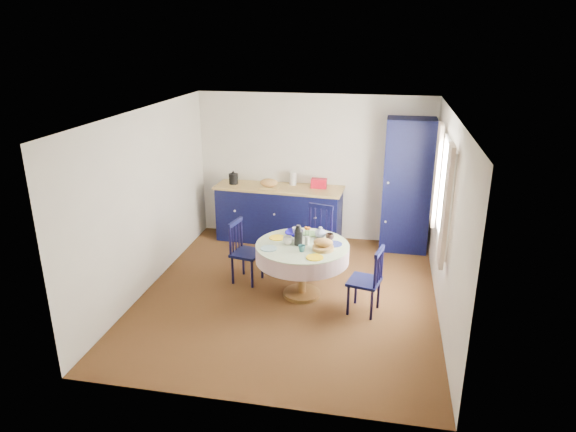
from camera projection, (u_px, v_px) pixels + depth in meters
name	position (u px, v px, depth m)	size (l,w,h in m)	color
floor	(289.00, 295.00, 7.12)	(4.50, 4.50, 0.00)	black
ceiling	(289.00, 114.00, 6.28)	(4.50, 4.50, 0.00)	white
wall_back	(313.00, 168.00, 8.78)	(4.00, 0.02, 2.50)	beige
wall_left	(146.00, 201.00, 7.06)	(0.02, 4.50, 2.50)	beige
wall_right	(447.00, 220.00, 6.34)	(0.02, 4.50, 2.50)	beige
window	(443.00, 192.00, 6.54)	(0.10, 1.74, 1.45)	white
kitchen_counter	(279.00, 213.00, 8.87)	(2.21, 0.80, 1.21)	black
pantry_cabinet	(407.00, 186.00, 8.32)	(0.77, 0.57, 2.19)	black
dining_table	(303.00, 253.00, 6.91)	(1.26, 1.26, 1.04)	#563218
chair_left	(245.00, 251.00, 7.39)	(0.47, 0.48, 0.92)	black
chair_far	(317.00, 237.00, 7.81)	(0.53, 0.51, 0.98)	black
chair_right	(367.00, 280.00, 6.54)	(0.47, 0.48, 0.91)	black
mug_a	(288.00, 241.00, 6.85)	(0.14, 0.14, 0.11)	silver
mug_b	(302.00, 248.00, 6.63)	(0.09, 0.09, 0.09)	#275F65
mug_c	(330.00, 237.00, 7.00)	(0.11, 0.11, 0.09)	black
mug_d	(295.00, 230.00, 7.24)	(0.09, 0.09, 0.09)	silver
cobalt_bowl	(294.00, 233.00, 7.16)	(0.25, 0.25, 0.06)	#0E086F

